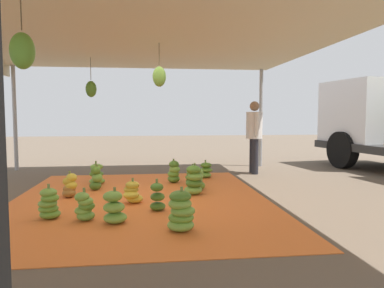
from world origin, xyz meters
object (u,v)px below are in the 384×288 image
banana_bunch_2 (70,186)px  worker_0 (254,132)px  banana_bunch_1 (49,204)px  banana_bunch_12 (193,176)px  banana_bunch_7 (157,198)px  banana_bunch_9 (114,208)px  banana_bunch_5 (96,179)px  banana_bunch_8 (174,172)px  banana_bunch_3 (181,212)px  banana_bunch_6 (205,171)px  banana_bunch_11 (132,193)px  banana_bunch_0 (194,181)px  banana_bunch_13 (85,207)px  banana_bunch_10 (198,180)px  banana_bunch_4 (97,175)px

banana_bunch_2 → worker_0: bearing=119.2°
banana_bunch_1 → banana_bunch_2: (-1.33, 0.00, -0.00)m
banana_bunch_2 → banana_bunch_12: bearing=112.6°
banana_bunch_7 → banana_bunch_9: (0.55, -0.58, 0.00)m
banana_bunch_5 → banana_bunch_8: 1.64m
banana_bunch_1 → banana_bunch_12: banana_bunch_1 is taller
banana_bunch_3 → banana_bunch_8: size_ratio=1.07×
banana_bunch_7 → worker_0: size_ratio=0.27×
banana_bunch_6 → banana_bunch_11: 2.77m
banana_bunch_1 → banana_bunch_5: size_ratio=0.97×
banana_bunch_0 → banana_bunch_2: size_ratio=1.23×
banana_bunch_1 → worker_0: worker_0 is taller
banana_bunch_5 → banana_bunch_11: 1.34m
banana_bunch_9 → banana_bunch_12: banana_bunch_9 is taller
banana_bunch_6 → banana_bunch_13: (3.20, -2.16, 0.03)m
banana_bunch_0 → worker_0: size_ratio=0.32×
banana_bunch_9 → banana_bunch_10: bearing=144.8°
banana_bunch_0 → banana_bunch_3: size_ratio=1.04×
banana_bunch_0 → worker_0: 2.98m
banana_bunch_0 → banana_bunch_1: banana_bunch_0 is taller
banana_bunch_4 → banana_bunch_7: 2.59m
banana_bunch_0 → banana_bunch_12: size_ratio=1.35×
banana_bunch_10 → banana_bunch_13: bearing=-44.8°
banana_bunch_4 → banana_bunch_8: 1.61m
banana_bunch_2 → banana_bunch_13: 1.56m
banana_bunch_4 → banana_bunch_11: bearing=24.6°
banana_bunch_1 → banana_bunch_8: (-2.48, 1.90, 0.02)m
banana_bunch_7 → banana_bunch_11: banana_bunch_7 is taller
banana_bunch_6 → banana_bunch_1: bearing=-41.2°
banana_bunch_13 → banana_bunch_9: bearing=68.0°
banana_bunch_6 → banana_bunch_10: 1.45m
banana_bunch_4 → banana_bunch_11: banana_bunch_4 is taller
banana_bunch_7 → banana_bunch_9: banana_bunch_7 is taller
banana_bunch_3 → banana_bunch_2: bearing=-139.7°
worker_0 → banana_bunch_3: bearing=-27.2°
banana_bunch_3 → banana_bunch_11: bearing=-156.6°
banana_bunch_1 → banana_bunch_8: banana_bunch_8 is taller
banana_bunch_7 → banana_bunch_11: size_ratio=1.17×
banana_bunch_2 → banana_bunch_11: bearing=63.0°
banana_bunch_6 → banana_bunch_12: 0.87m
worker_0 → banana_bunch_11: bearing=-45.8°
banana_bunch_10 → banana_bunch_13: (1.80, -1.79, -0.01)m
banana_bunch_11 → banana_bunch_13: size_ratio=0.92×
banana_bunch_3 → banana_bunch_7: banana_bunch_3 is taller
worker_0 → banana_bunch_6: bearing=-69.2°
banana_bunch_2 → banana_bunch_9: banana_bunch_9 is taller
banana_bunch_8 → banana_bunch_13: 2.98m
banana_bunch_8 → banana_bunch_11: banana_bunch_8 is taller
banana_bunch_9 → banana_bunch_12: (-2.59, 1.37, -0.02)m
banana_bunch_7 → banana_bunch_0: bearing=146.9°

